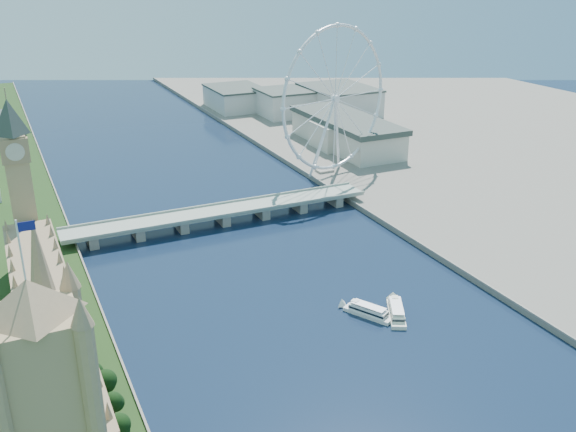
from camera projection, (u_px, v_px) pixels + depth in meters
victoria_tower at (50, 424)px, 175.71m from camera, size 28.16×28.16×112.00m
parliament_range at (49, 329)px, 288.57m from camera, size 24.00×200.00×70.00m
big_ben at (17, 163)px, 361.68m from camera, size 20.02×20.02×110.00m
westminster_bridge at (222, 214)px, 452.73m from camera, size 220.00×22.00×9.50m
london_eye at (335, 99)px, 523.75m from camera, size 113.60×39.12×124.30m
county_hall at (345, 149)px, 633.44m from camera, size 54.00×144.00×35.00m
city_skyline at (174, 118)px, 683.22m from camera, size 505.00×280.00×32.00m
tour_boat_near at (368, 316)px, 335.42m from camera, size 20.95×29.76×6.58m
tour_boat_far at (396, 316)px, 335.07m from camera, size 21.55×31.15×6.87m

